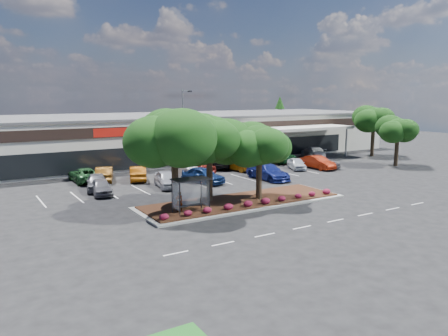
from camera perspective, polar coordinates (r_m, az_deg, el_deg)
ground at (r=35.29m, az=8.76°, el=-5.44°), size 160.00×160.00×0.00m
retail_store at (r=64.10m, az=-11.13°, el=4.02°), size 80.40×25.20×6.25m
landscape_island at (r=37.17m, az=2.40°, el=-4.38°), size 18.00×6.00×0.26m
lane_markings at (r=43.45m, az=-0.30°, el=-2.51°), size 33.12×20.06×0.01m
shrub_row at (r=35.41m, az=4.30°, el=-4.45°), size 17.00×0.80×0.50m
bus_shelter at (r=33.08m, az=-4.49°, el=-2.26°), size 2.75×1.55×2.59m
island_tree_west at (r=33.91m, az=-6.47°, el=1.26°), size 7.20×7.20×7.89m
island_tree_mid at (r=36.16m, az=-1.91°, el=1.36°), size 6.60×6.60×7.32m
island_tree_east at (r=37.13m, az=4.61°, el=0.91°), size 5.80×5.80×6.50m
tree_east_near at (r=60.39m, az=21.68°, el=3.31°), size 5.60×5.60×6.51m
tree_east_far at (r=69.18m, az=18.90°, el=4.62°), size 6.40×6.40×7.62m
conifer_north_east at (r=89.82m, az=7.27°, el=6.48°), size 3.96×3.96×9.00m
person_waiting at (r=33.38m, az=-5.88°, el=-4.38°), size 0.58×0.38×1.58m
light_pole at (r=52.30m, az=-5.26°, el=4.24°), size 1.42×0.71×9.72m
car_0 at (r=43.68m, az=-16.28°, el=-1.77°), size 3.03×5.01×1.59m
car_1 at (r=41.58m, az=-15.74°, el=-2.41°), size 2.28×4.42×1.44m
car_2 at (r=43.55m, az=-7.48°, el=-1.46°), size 2.80×5.11×1.65m
car_3 at (r=46.76m, az=-4.05°, el=-0.81°), size 2.31×4.49×1.41m
car_4 at (r=45.30m, az=-2.74°, el=-0.94°), size 3.47×5.36×1.70m
car_5 at (r=47.52m, az=5.74°, el=-0.49°), size 2.51×5.88×1.69m
car_6 at (r=54.54m, az=9.48°, el=0.56°), size 3.25×4.46×1.41m
car_7 at (r=55.94m, az=12.86°, el=0.69°), size 3.30×4.58×1.45m
car_8 at (r=55.37m, az=12.14°, el=0.72°), size 1.77×4.94×1.62m
car_9 at (r=48.31m, az=-17.77°, el=-0.85°), size 2.55×5.42×1.50m
car_10 at (r=48.04m, az=-15.37°, el=-0.74°), size 3.17×5.10×1.59m
car_11 at (r=47.65m, az=-11.22°, el=-0.68°), size 3.07×5.04×1.57m
car_12 at (r=51.10m, az=-3.00°, el=0.23°), size 2.46×5.11×1.68m
car_13 at (r=54.62m, az=-1.07°, el=0.79°), size 4.62×6.32×1.60m
car_14 at (r=52.95m, az=1.68°, el=0.58°), size 2.93×5.49×1.72m
car_15 at (r=57.41m, az=3.55°, el=1.19°), size 2.34×4.78×1.57m
car_16 at (r=59.74m, az=6.75°, el=1.47°), size 3.36×6.03×1.59m
car_17 at (r=65.36m, az=11.58°, el=2.05°), size 4.42×6.14×1.65m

